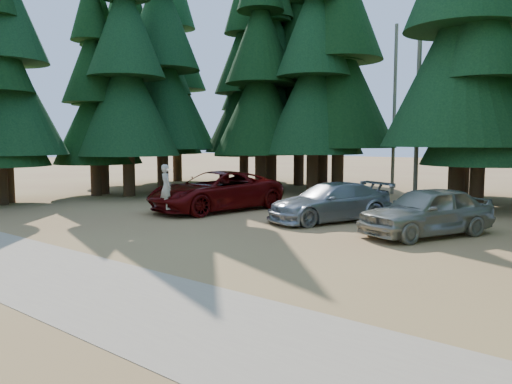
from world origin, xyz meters
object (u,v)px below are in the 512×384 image
silver_minivan_center (330,202)px  frisbee_player (166,187)px  silver_minivan_right (427,211)px  log_mid (439,211)px  log_right (395,214)px  red_pickup (216,191)px  log_left (251,199)px

silver_minivan_center → frisbee_player: frisbee_player is taller
frisbee_player → silver_minivan_right: bearing=-142.6°
log_mid → log_right: log_right is taller
red_pickup → silver_minivan_center: red_pickup is taller
log_mid → log_right: 2.40m
silver_minivan_center → silver_minivan_right: (4.12, -0.62, 0.07)m
silver_minivan_center → log_mid: bearing=81.8°
silver_minivan_right → silver_minivan_center: bearing=-164.3°
frisbee_player → log_left: size_ratio=0.52×
log_right → log_left: bearing=-170.9°
frisbee_player → log_left: bearing=-63.0°
frisbee_player → log_right: 9.57m
log_mid → silver_minivan_center: bearing=-92.4°
red_pickup → silver_minivan_center: (5.65, 0.65, -0.14)m
log_mid → log_right: bearing=-88.2°
silver_minivan_right → log_left: silver_minivan_right is taller
silver_minivan_center → log_mid: size_ratio=1.49×
silver_minivan_right → frisbee_player: frisbee_player is taller
frisbee_player → log_right: size_ratio=0.40×
silver_minivan_right → log_right: silver_minivan_right is taller
log_right → silver_minivan_center: bearing=-112.7°
red_pickup → log_mid: 9.94m
log_left → log_mid: log_mid is taller
frisbee_player → log_mid: bearing=-115.3°
red_pickup → silver_minivan_center: bearing=15.6°
red_pickup → frisbee_player: size_ratio=3.47×
silver_minivan_center → silver_minivan_right: silver_minivan_right is taller
silver_minivan_center → log_right: bearing=78.5°
red_pickup → log_left: bearing=111.0°
log_left → log_right: bearing=-6.2°
log_mid → silver_minivan_right: bearing=-46.7°
silver_minivan_right → log_left: bearing=-173.9°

